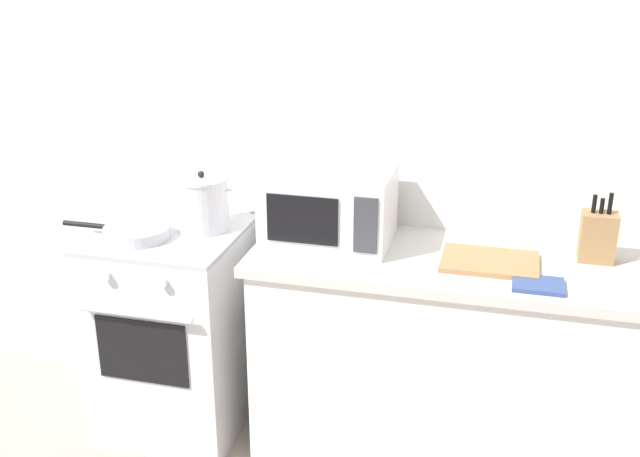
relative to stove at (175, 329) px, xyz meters
name	(u,v)px	position (x,y,z in m)	size (l,w,h in m)	color
back_wall	(339,143)	(0.65, 0.37, 0.79)	(4.40, 0.10, 2.50)	silver
lower_cabinet_right	(462,369)	(1.25, 0.02, -0.02)	(1.64, 0.56, 0.88)	white
countertop_right	(470,265)	(1.25, 0.02, 0.44)	(1.70, 0.60, 0.04)	beige
stove	(175,329)	(0.00, 0.00, 0.00)	(0.60, 0.64, 0.92)	silver
stock_pot	(203,203)	(0.13, 0.08, 0.57)	(0.31, 0.22, 0.25)	silver
frying_pan	(136,232)	(-0.10, -0.09, 0.48)	(0.47, 0.27, 0.05)	silver
microwave	(329,206)	(0.68, 0.08, 0.61)	(0.50, 0.37, 0.30)	white
cutting_board	(490,262)	(1.32, 0.00, 0.47)	(0.36, 0.26, 0.02)	#997047
knife_block	(598,236)	(1.71, 0.14, 0.56)	(0.13, 0.10, 0.27)	#997047
oven_mitt	(538,285)	(1.50, -0.16, 0.47)	(0.18, 0.14, 0.02)	#33477A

